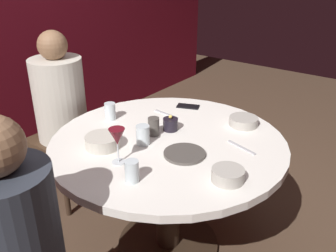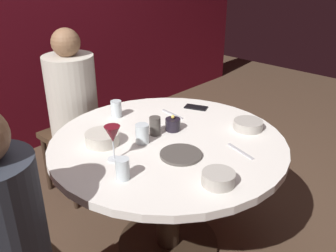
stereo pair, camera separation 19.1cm
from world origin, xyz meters
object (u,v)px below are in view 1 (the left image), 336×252
seated_diner_back (60,101)px  cup_center_front (143,135)px  cup_by_right_diner (154,126)px  seated_diner_left (13,234)px  cup_near_candle (110,111)px  dinner_plate (185,154)px  bowl_small_white (103,142)px  dining_table (168,166)px  bowl_salad_center (228,175)px  cell_phone (188,106)px  wine_glass (117,138)px  candle_holder (170,124)px  bowl_serving_large (243,121)px  cup_by_left_diner (132,171)px

seated_diner_back → cup_center_front: (-0.11, -0.81, 0.04)m
cup_by_right_diner → seated_diner_back: bearing=90.2°
seated_diner_left → cup_near_candle: 1.01m
dinner_plate → cup_by_right_diner: cup_by_right_diner is taller
cup_by_right_diner → bowl_small_white: bearing=155.3°
dining_table → bowl_salad_center: bowl_salad_center is taller
cell_phone → cup_by_right_diner: bearing=167.8°
seated_diner_back → cup_center_front: seated_diner_back is taller
seated_diner_back → wine_glass: (-0.33, -0.84, 0.12)m
cell_phone → bowl_salad_center: (-0.60, -0.60, 0.02)m
bowl_salad_center → seated_diner_back: bearing=83.3°
dining_table → cup_center_front: size_ratio=12.13×
dinner_plate → wine_glass: bearing=139.6°
wine_glass → cup_center_front: (0.21, 0.03, -0.08)m
dinner_plate → bowl_salad_center: bowl_salad_center is taller
cup_near_candle → candle_holder: bearing=-76.0°
bowl_serving_large → cup_by_right_diner: (-0.40, 0.33, 0.02)m
dining_table → seated_diner_back: 0.90m
dinner_plate → cup_near_candle: cup_near_candle is taller
wine_glass → dinner_plate: bearing=-40.4°
cup_by_right_diner → cup_center_front: size_ratio=0.97×
cup_center_front → cup_near_candle: bearing=70.6°
dinner_plate → cup_near_candle: size_ratio=2.06×
bowl_small_white → cup_by_left_diner: bearing=-113.6°
seated_diner_left → cup_by_left_diner: bearing=-12.1°
candle_holder → bowl_salad_center: candle_holder is taller
cup_by_left_diner → cup_near_candle: bearing=52.5°
dining_table → bowl_salad_center: bearing=-109.5°
cup_by_left_diner → cup_by_right_diner: 0.45m
cup_by_left_diner → cup_by_right_diner: bearing=26.6°
cup_by_left_diner → bowl_salad_center: bearing=-52.8°
seated_diner_left → bowl_serving_large: seated_diner_left is taller
bowl_salad_center → cup_by_right_diner: 0.55m
dinner_plate → cell_phone: 0.62m
dining_table → candle_holder: candle_holder is taller
seated_diner_back → cell_phone: (0.44, -0.71, -0.01)m
candle_holder → cup_by_right_diner: bearing=160.9°
seated_diner_back → dinner_plate: seated_diner_back is taller
cup_by_right_diner → bowl_salad_center: bearing=-106.4°
dinner_plate → cell_phone: (0.52, 0.33, -0.00)m
seated_diner_back → cup_by_right_diner: 0.79m
dining_table → cup_by_right_diner: 0.23m
wine_glass → bowl_small_white: size_ratio=1.00×
dining_table → cup_near_candle: bearing=88.5°
bowl_salad_center → bowl_small_white: (-0.11, 0.65, 0.00)m
seated_diner_back → bowl_serving_large: size_ratio=7.35×
cup_by_right_diner → cup_center_front: 0.12m
bowl_serving_large → dinner_plate: bearing=171.0°
seated_diner_left → wine_glass: seated_diner_left is taller
wine_glass → cup_by_left_diner: bearing=-116.7°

